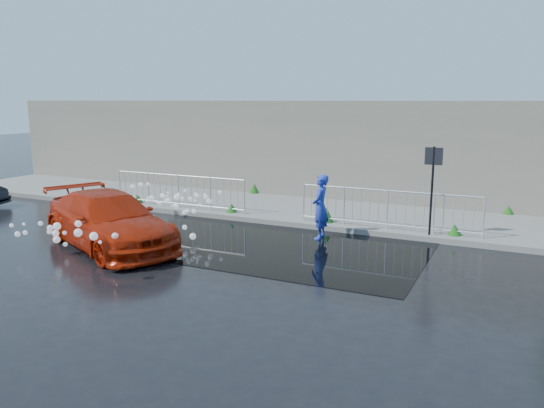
{
  "coord_description": "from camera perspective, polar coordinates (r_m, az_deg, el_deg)",
  "views": [
    {
      "loc": [
        6.31,
        -11.0,
        3.67
      ],
      "look_at": [
        0.45,
        1.27,
        1.0
      ],
      "focal_mm": 35.0,
      "sensor_mm": 36.0,
      "label": 1
    }
  ],
  "objects": [
    {
      "name": "weeds",
      "position": [
        17.1,
        2.66,
        -0.19
      ],
      "size": [
        12.17,
        3.93,
        0.44
      ],
      "color": "#164A13",
      "rests_on": "pavement"
    },
    {
      "name": "railing_left",
      "position": [
        17.91,
        -10.03,
        1.51
      ],
      "size": [
        5.05,
        0.05,
        1.1
      ],
      "color": "silver",
      "rests_on": "pavement"
    },
    {
      "name": "railing_right",
      "position": [
        15.01,
        12.31,
        -0.42
      ],
      "size": [
        5.05,
        0.05,
        1.1
      ],
      "color": "silver",
      "rests_on": "pavement"
    },
    {
      "name": "red_car",
      "position": [
        13.97,
        -17.13,
        -1.7
      ],
      "size": [
        5.15,
        3.71,
        1.38
      ],
      "primitive_type": "imported",
      "rotation": [
        0.0,
        0.0,
        1.15
      ],
      "color": "#AE2006",
      "rests_on": "ground"
    },
    {
      "name": "sign_post",
      "position": [
        14.38,
        16.89,
        2.86
      ],
      "size": [
        0.45,
        0.06,
        2.5
      ],
      "color": "black",
      "rests_on": "ground"
    },
    {
      "name": "puddle",
      "position": [
        13.82,
        -0.29,
        -4.26
      ],
      "size": [
        8.0,
        5.0,
        0.01
      ],
      "primitive_type": "cube",
      "color": "black",
      "rests_on": "ground"
    },
    {
      "name": "retaining_wall",
      "position": [
        19.34,
        6.42,
        5.79
      ],
      "size": [
        30.0,
        0.6,
        3.5
      ],
      "primitive_type": "cube",
      "color": "#6C695B",
      "rests_on": "pavement"
    },
    {
      "name": "ground",
      "position": [
        13.2,
        -4.15,
        -5.06
      ],
      "size": [
        90.0,
        90.0,
        0.0
      ],
      "primitive_type": "plane",
      "color": "black",
      "rests_on": "ground"
    },
    {
      "name": "person",
      "position": [
        14.2,
        5.22,
        -0.31
      ],
      "size": [
        0.49,
        0.68,
        1.74
      ],
      "primitive_type": "imported",
      "rotation": [
        0.0,
        0.0,
        -1.45
      ],
      "color": "#253ABC",
      "rests_on": "ground"
    },
    {
      "name": "curb",
      "position": [
        15.77,
        1.24,
        -2.05
      ],
      "size": [
        30.0,
        0.25,
        0.16
      ],
      "primitive_type": "cube",
      "color": "gray",
      "rests_on": "ground"
    },
    {
      "name": "pavement",
      "position": [
        17.57,
        3.93,
        -0.72
      ],
      "size": [
        30.0,
        4.0,
        0.15
      ],
      "primitive_type": "cube",
      "color": "gray",
      "rests_on": "ground"
    },
    {
      "name": "water_spray",
      "position": [
        14.48,
        -14.7,
        -0.99
      ],
      "size": [
        3.63,
        5.53,
        1.1
      ],
      "color": "white",
      "rests_on": "ground"
    }
  ]
}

